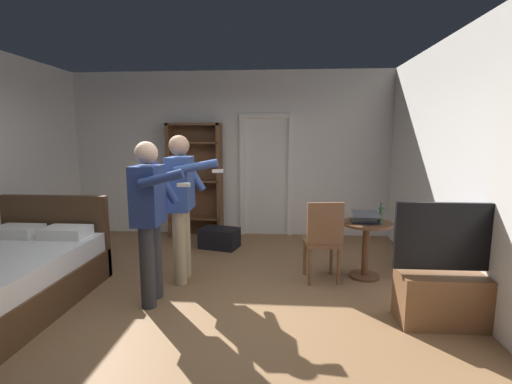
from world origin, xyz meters
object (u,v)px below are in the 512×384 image
at_px(bed, 4,279).
at_px(bookshelf, 196,176).
at_px(bottle_on_table, 381,215).
at_px(person_blue_shirt, 150,212).
at_px(suitcase_dark, 220,238).
at_px(wooden_chair, 323,238).
at_px(side_table, 366,240).
at_px(tv_flatscreen, 450,288).
at_px(laptop, 365,219).
at_px(person_striped_shirt, 182,197).

bearing_deg(bed, bookshelf, 65.35).
xyz_separation_m(bed, bookshelf, (1.31, 2.85, 0.75)).
xyz_separation_m(bottle_on_table, person_blue_shirt, (-2.52, -0.78, 0.16)).
relative_size(bed, bottle_on_table, 7.73).
xyz_separation_m(bed, suitcase_dark, (1.84, 2.15, -0.15)).
bearing_deg(wooden_chair, bottle_on_table, 9.75).
xyz_separation_m(bookshelf, suitcase_dark, (0.53, -0.70, -0.90)).
distance_m(side_table, suitcase_dark, 2.30).
height_order(bed, wooden_chair, bed).
bearing_deg(wooden_chair, tv_flatscreen, -40.29).
height_order(bookshelf, tv_flatscreen, bookshelf).
xyz_separation_m(side_table, laptop, (-0.03, -0.04, 0.28)).
xyz_separation_m(side_table, suitcase_dark, (-2.01, 1.07, -0.31)).
distance_m(bookshelf, laptop, 3.11).
relative_size(tv_flatscreen, person_blue_shirt, 0.68).
bearing_deg(bottle_on_table, bookshelf, 145.39).
bearing_deg(bed, person_striped_shirt, 27.17).
distance_m(bed, laptop, 3.98).
height_order(side_table, wooden_chair, wooden_chair).
height_order(tv_flatscreen, person_striped_shirt, person_striped_shirt).
relative_size(laptop, suitcase_dark, 0.59).
bearing_deg(person_striped_shirt, bed, -152.83).
distance_m(bed, bottle_on_table, 4.14).
height_order(tv_flatscreen, bottle_on_table, tv_flatscreen).
bearing_deg(person_blue_shirt, wooden_chair, 19.76).
relative_size(person_striped_shirt, suitcase_dark, 3.03).
xyz_separation_m(side_table, person_blue_shirt, (-2.38, -0.86, 0.50)).
bearing_deg(suitcase_dark, side_table, -13.35).
relative_size(tv_flatscreen, laptop, 3.38).
relative_size(bookshelf, bottle_on_table, 7.54).
xyz_separation_m(bed, wooden_chair, (3.30, 0.89, 0.24)).
bearing_deg(person_blue_shirt, bottle_on_table, 17.14).
distance_m(person_blue_shirt, suitcase_dark, 2.13).
bearing_deg(bookshelf, laptop, -35.86).
height_order(wooden_chair, suitcase_dark, wooden_chair).
bearing_deg(bed, laptop, 15.26).
distance_m(wooden_chair, person_striped_shirt, 1.75).
bearing_deg(side_table, wooden_chair, -160.05).
distance_m(bookshelf, wooden_chair, 2.85).
relative_size(bookshelf, person_striped_shirt, 1.12).
relative_size(bottle_on_table, wooden_chair, 0.26).
relative_size(bookshelf, person_blue_shirt, 1.16).
distance_m(bottle_on_table, person_blue_shirt, 2.65).
bearing_deg(tv_flatscreen, person_striped_shirt, 162.76).
distance_m(laptop, person_blue_shirt, 2.50).
xyz_separation_m(laptop, bottle_on_table, (0.17, -0.04, 0.06)).
bearing_deg(person_blue_shirt, bookshelf, 93.40).
bearing_deg(bookshelf, bottle_on_table, -34.61).
bearing_deg(suitcase_dark, bottle_on_table, -13.46).
bearing_deg(tv_flatscreen, side_table, 115.35).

